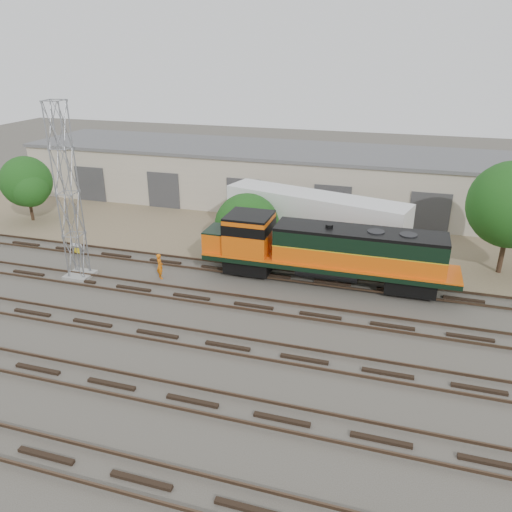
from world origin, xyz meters
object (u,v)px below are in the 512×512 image
(worker, at_px, (160,266))
(semi_trailer, at_px, (318,216))
(locomotive, at_px, (323,250))
(signal_tower, at_px, (68,197))

(worker, relative_size, semi_trailer, 0.12)
(locomotive, distance_m, signal_tower, 16.49)
(locomotive, bearing_deg, worker, -166.70)
(signal_tower, height_order, worker, signal_tower)
(locomotive, bearing_deg, signal_tower, -166.46)
(signal_tower, distance_m, semi_trailer, 17.39)
(locomotive, bearing_deg, semi_trailer, 103.56)
(worker, xyz_separation_m, semi_trailer, (9.05, 8.06, 1.83))
(locomotive, relative_size, worker, 9.41)
(semi_trailer, bearing_deg, signal_tower, -131.91)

